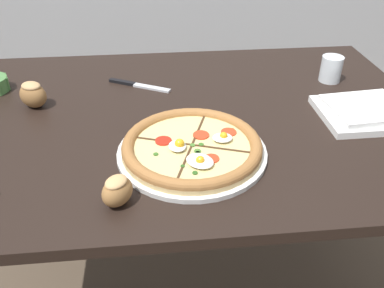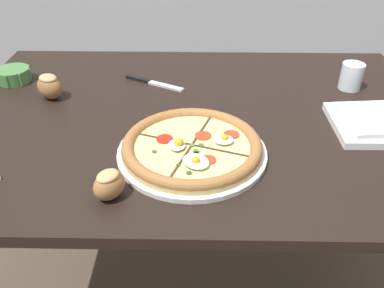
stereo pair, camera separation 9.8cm
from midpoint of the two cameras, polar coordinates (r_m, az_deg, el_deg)
ground_plane at (r=1.66m, az=2.29°, el=-18.63°), size 12.00×12.00×0.00m
dining_table at (r=1.21m, az=2.97°, el=0.52°), size 1.40×0.96×0.74m
pizza at (r=0.98m, az=2.86°, el=-0.58°), size 0.37×0.37×0.05m
ramekin_bowl at (r=1.45m, az=-22.03°, el=8.96°), size 0.12×0.12×0.04m
napkin_folded at (r=1.22m, az=27.06°, el=2.63°), size 0.25×0.22×0.04m
bread_piece_near at (r=0.86m, az=-8.39°, el=-5.74°), size 0.09×0.09×0.07m
bread_piece_mid at (r=1.29m, az=-17.34°, el=7.71°), size 0.11×0.10×0.08m
knife_main at (r=1.34m, az=-3.37°, el=8.52°), size 0.20×0.12×0.01m
water_glass at (r=1.41m, az=23.33°, el=8.50°), size 0.07×0.07×0.08m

